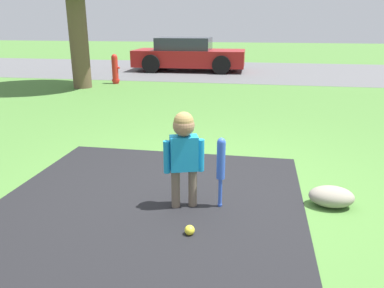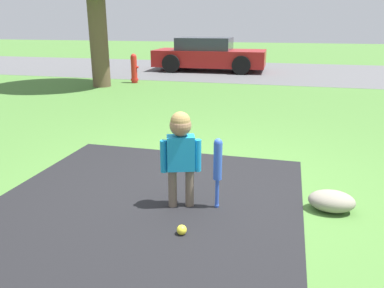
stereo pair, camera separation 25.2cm
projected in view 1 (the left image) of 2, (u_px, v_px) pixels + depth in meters
ground_plane at (208, 187)px, 3.86m from camera, size 60.00×60.00×0.00m
street_strip at (247, 71)px, 13.15m from camera, size 40.00×6.00×0.01m
child at (184, 147)px, 3.28m from camera, size 0.35×0.21×0.89m
baseball_bat at (221, 163)px, 3.32m from camera, size 0.08×0.08×0.66m
sports_ball at (190, 230)px, 2.98m from camera, size 0.08×0.08×0.08m
fire_hydrant at (115, 69)px, 10.32m from camera, size 0.24×0.21×0.80m
parked_car at (188, 55)px, 13.07m from camera, size 3.85×1.91×1.13m
edging_rock at (331, 197)px, 3.44m from camera, size 0.41×0.28×0.19m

